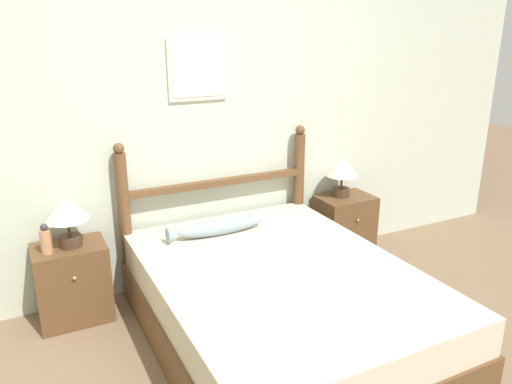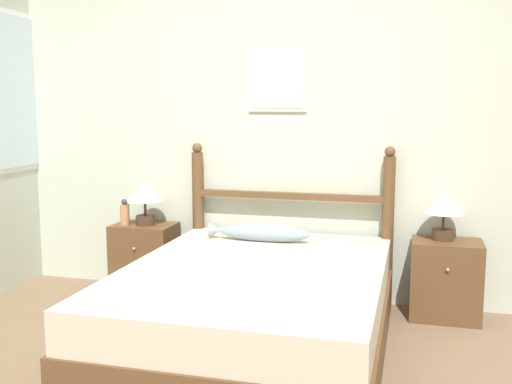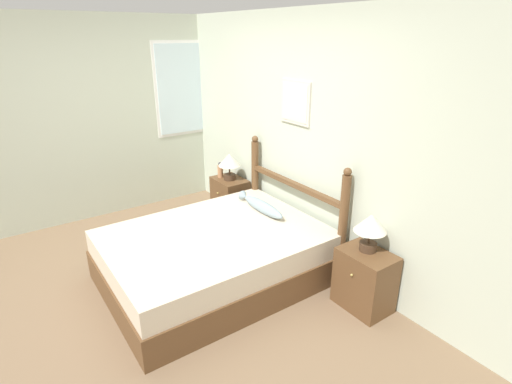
% 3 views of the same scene
% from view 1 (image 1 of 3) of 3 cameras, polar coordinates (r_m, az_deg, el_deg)
% --- Properties ---
extents(wall_back, '(6.40, 0.08, 2.55)m').
position_cam_1_polar(wall_back, '(3.80, -6.90, 8.08)').
color(wall_back, beige).
rests_on(wall_back, ground_plane).
extents(bed, '(1.55, 2.07, 0.52)m').
position_cam_1_polar(bed, '(3.26, 2.77, -12.85)').
color(bed, brown).
rests_on(bed, ground_plane).
extents(headboard, '(1.55, 0.09, 1.19)m').
position_cam_1_polar(headboard, '(3.91, -4.30, -1.35)').
color(headboard, brown).
rests_on(headboard, ground_plane).
extents(nightstand_left, '(0.47, 0.37, 0.55)m').
position_cam_1_polar(nightstand_left, '(3.70, -20.20, -9.71)').
color(nightstand_left, brown).
rests_on(nightstand_left, ground_plane).
extents(nightstand_right, '(0.47, 0.37, 0.55)m').
position_cam_1_polar(nightstand_right, '(4.47, 10.04, -3.88)').
color(nightstand_right, brown).
rests_on(nightstand_right, ground_plane).
extents(table_lamp_left, '(0.28, 0.28, 0.34)m').
position_cam_1_polar(table_lamp_left, '(3.49, -20.81, -2.22)').
color(table_lamp_left, '#422D1E').
rests_on(table_lamp_left, nightstand_left).
extents(table_lamp_right, '(0.28, 0.28, 0.34)m').
position_cam_1_polar(table_lamp_right, '(4.32, 9.82, 2.52)').
color(table_lamp_right, '#422D1E').
rests_on(table_lamp_right, nightstand_right).
extents(bottle, '(0.07, 0.07, 0.21)m').
position_cam_1_polar(bottle, '(3.49, -22.90, -5.09)').
color(bottle, tan).
rests_on(bottle, nightstand_left).
extents(fish_pillow, '(0.73, 0.13, 0.12)m').
position_cam_1_polar(fish_pillow, '(3.59, -4.39, -3.98)').
color(fish_pillow, '#8499A3').
rests_on(fish_pillow, bed).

